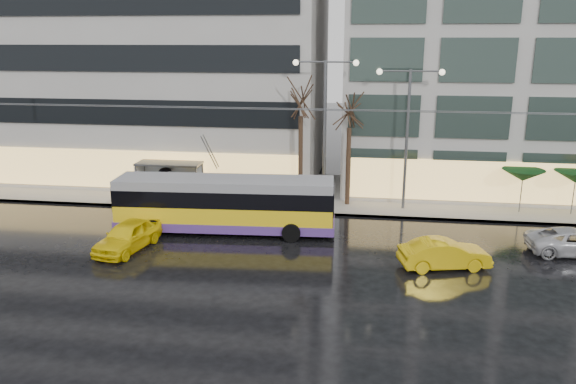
% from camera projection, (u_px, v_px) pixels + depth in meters
% --- Properties ---
extents(ground, '(140.00, 140.00, 0.00)m').
position_uv_depth(ground, '(260.00, 273.00, 25.80)').
color(ground, black).
rests_on(ground, ground).
extents(sidewalk, '(80.00, 10.00, 0.15)m').
position_uv_depth(sidewalk, '(327.00, 193.00, 38.86)').
color(sidewalk, gray).
rests_on(sidewalk, ground).
extents(kerb, '(80.00, 0.10, 0.15)m').
position_uv_depth(kerb, '(321.00, 214.00, 34.14)').
color(kerb, slate).
rests_on(kerb, ground).
extents(building_left, '(34.00, 14.00, 22.00)m').
position_uv_depth(building_left, '(101.00, 28.00, 43.16)').
color(building_left, '#A7A4A0').
rests_on(building_left, sidewalk).
extents(trolleybus, '(12.07, 4.86, 5.54)m').
position_uv_depth(trolleybus, '(225.00, 206.00, 30.86)').
color(trolleybus, yellow).
rests_on(trolleybus, ground).
extents(catenary, '(42.24, 5.12, 7.00)m').
position_uv_depth(catenary, '(303.00, 150.00, 32.10)').
color(catenary, '#595B60').
rests_on(catenary, ground).
extents(bus_shelter, '(4.20, 1.60, 2.51)m').
position_uv_depth(bus_shelter, '(165.00, 172.00, 36.62)').
color(bus_shelter, '#595B60').
rests_on(bus_shelter, sidewalk).
extents(street_lamp_near, '(3.96, 0.36, 9.03)m').
position_uv_depth(street_lamp_near, '(325.00, 113.00, 34.24)').
color(street_lamp_near, '#595B60').
rests_on(street_lamp_near, sidewalk).
extents(street_lamp_far, '(3.96, 0.36, 8.53)m').
position_uv_depth(street_lamp_far, '(408.00, 119.00, 33.62)').
color(street_lamp_far, '#595B60').
rests_on(street_lamp_far, sidewalk).
extents(tree_a, '(3.20, 3.20, 8.40)m').
position_uv_depth(tree_a, '(301.00, 94.00, 34.34)').
color(tree_a, black).
rests_on(tree_a, sidewalk).
extents(tree_b, '(3.20, 3.20, 7.70)m').
position_uv_depth(tree_b, '(350.00, 106.00, 34.30)').
color(tree_b, black).
rests_on(tree_b, sidewalk).
extents(parasol_a, '(2.50, 2.50, 2.65)m').
position_uv_depth(parasol_a, '(523.00, 175.00, 33.72)').
color(parasol_a, '#595B60').
rests_on(parasol_a, sidewalk).
extents(parasol_b, '(2.50, 2.50, 2.65)m').
position_uv_depth(parasol_b, '(576.00, 177.00, 33.31)').
color(parasol_b, '#595B60').
rests_on(parasol_b, sidewalk).
extents(taxi_a, '(2.52, 4.62, 1.49)m').
position_uv_depth(taxi_a, '(128.00, 236.00, 28.41)').
color(taxi_a, yellow).
rests_on(taxi_a, ground).
extents(taxi_b, '(4.43, 2.43, 1.38)m').
position_uv_depth(taxi_b, '(444.00, 254.00, 26.18)').
color(taxi_b, gold).
rests_on(taxi_b, ground).
extents(sedan_silver, '(4.76, 2.47, 1.28)m').
position_uv_depth(sedan_silver, '(575.00, 242.00, 27.90)').
color(sedan_silver, '#BDBCC1').
rests_on(sedan_silver, ground).
extents(pedestrian_a, '(1.11, 1.13, 2.19)m').
position_uv_depth(pedestrian_a, '(218.00, 185.00, 34.98)').
color(pedestrian_a, black).
rests_on(pedestrian_a, sidewalk).
extents(pedestrian_b, '(1.01, 0.99, 1.64)m').
position_uv_depth(pedestrian_b, '(188.00, 188.00, 36.57)').
color(pedestrian_b, black).
rests_on(pedestrian_b, sidewalk).
extents(pedestrian_c, '(1.29, 1.13, 2.11)m').
position_uv_depth(pedestrian_c, '(166.00, 182.00, 36.95)').
color(pedestrian_c, black).
rests_on(pedestrian_c, sidewalk).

